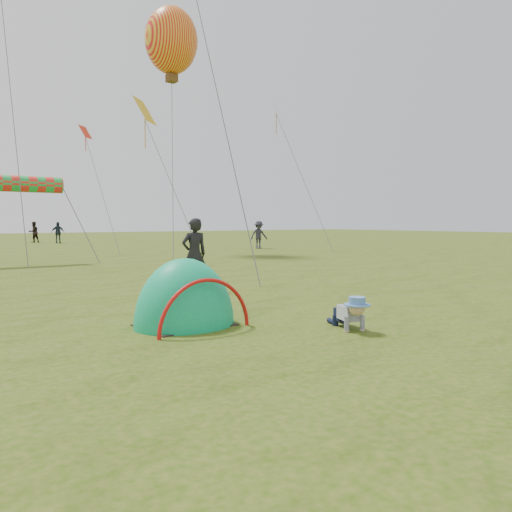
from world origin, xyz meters
TOP-DOWN VIEW (x-y plane):
  - ground at (0.00, 0.00)m, footprint 140.00×140.00m
  - crawling_toddler at (0.90, -0.33)m, footprint 0.72×0.85m
  - popup_tent at (-1.03, 1.45)m, footprint 1.75×1.48m
  - standing_adult at (1.10, 5.00)m, footprint 0.67×0.46m
  - crowd_person_1 at (3.99, 36.34)m, footprint 0.95×0.84m
  - crowd_person_3 at (13.31, 19.08)m, footprint 1.20×0.83m
  - crowd_person_8 at (5.26, 34.14)m, footprint 1.01×0.56m
  - balloon_kite at (7.53, 19.07)m, footprint 2.80×2.80m
  - diamond_kite_0 at (4.03, 22.80)m, footprint 0.89×0.89m
  - diamond_kite_1 at (14.23, 18.55)m, footprint 1.35×1.35m
  - diamond_kite_2 at (3.75, 13.95)m, footprint 1.29×1.29m

SIDE VIEW (x-z plane):
  - ground at x=0.00m, z-range 0.00..0.00m
  - popup_tent at x=-1.03m, z-range -1.09..1.09m
  - crawling_toddler at x=0.90m, z-range 0.00..0.55m
  - crowd_person_8 at x=5.26m, z-range 0.00..1.63m
  - crowd_person_1 at x=3.99m, z-range 0.00..1.64m
  - crowd_person_3 at x=13.31m, z-range 0.00..1.69m
  - standing_adult at x=1.10m, z-range 0.00..1.75m
  - diamond_kite_2 at x=3.75m, z-range 5.68..6.72m
  - diamond_kite_0 at x=4.03m, z-range 6.28..7.00m
  - diamond_kite_1 at x=14.23m, z-range 7.98..9.08m
  - balloon_kite at x=7.53m, z-range 9.09..13.01m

